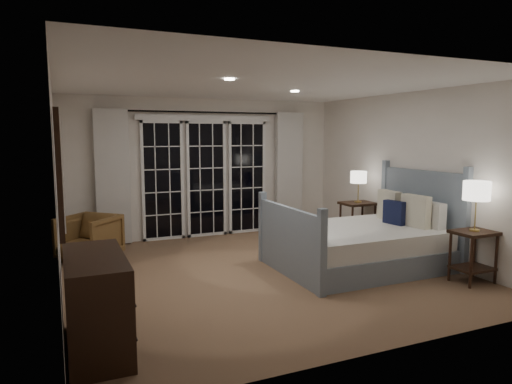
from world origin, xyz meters
name	(u,v)px	position (x,y,z in m)	size (l,w,h in m)	color
floor	(262,272)	(0.00, 0.00, 0.00)	(5.00, 5.00, 0.00)	#875D48
ceiling	(262,84)	(0.00, 0.00, 2.50)	(5.00, 5.00, 0.00)	white
wall_left	(57,189)	(-2.50, 0.00, 1.25)	(0.02, 5.00, 2.50)	white
wall_right	(410,174)	(2.50, 0.00, 1.25)	(0.02, 5.00, 2.50)	white
wall_back	(206,168)	(0.00, 2.50, 1.25)	(5.00, 0.02, 2.50)	white
wall_front	(387,208)	(0.00, -2.50, 1.25)	(5.00, 0.02, 2.50)	white
french_doors	(207,177)	(0.00, 2.46, 1.09)	(2.50, 0.04, 2.20)	black
curtain_rod	(207,112)	(0.00, 2.40, 2.25)	(0.03, 0.03, 3.50)	black
curtain_left	(113,177)	(-1.65, 2.38, 1.15)	(0.55, 0.10, 2.25)	silver
curtain_right	(289,171)	(1.65, 2.38, 1.15)	(0.55, 0.10, 2.25)	silver
downlight_a	(295,91)	(0.80, 0.60, 2.49)	(0.12, 0.12, 0.01)	white
downlight_b	(229,79)	(-0.60, -0.40, 2.49)	(0.12, 0.12, 0.01)	white
bed	(362,243)	(1.41, -0.31, 0.33)	(2.28, 1.64, 1.33)	gray
nightstand_left	(473,248)	(2.25, -1.45, 0.44)	(0.51, 0.41, 0.66)	#321910
nightstand_right	(358,216)	(2.19, 0.88, 0.47)	(0.55, 0.44, 0.71)	#321910
lamp_left	(477,191)	(2.25, -1.45, 1.16)	(0.32, 0.32, 0.62)	tan
lamp_right	(359,178)	(2.19, 0.88, 1.13)	(0.27, 0.27, 0.53)	tan
armchair	(89,238)	(-2.10, 1.58, 0.34)	(0.72, 0.74, 0.68)	brown
dresser	(96,303)	(-2.23, -1.46, 0.42)	(0.50, 1.17, 0.83)	#321910
mirror	(59,172)	(-2.47, -1.46, 1.55)	(0.05, 0.85, 1.00)	#321910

